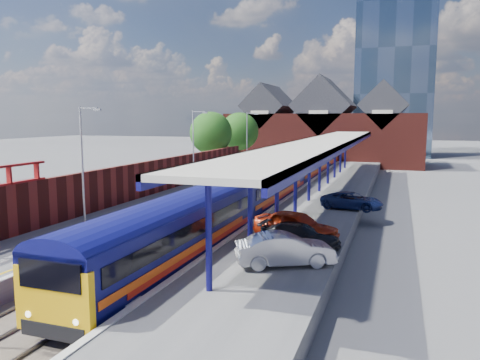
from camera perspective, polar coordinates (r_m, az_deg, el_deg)
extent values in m
plane|color=#5B5B5E|center=(49.22, 5.17, -1.02)|extent=(240.00, 240.00, 0.00)
cube|color=#473D33|center=(39.70, 1.76, -3.02)|extent=(6.00, 76.00, 0.06)
cube|color=slate|center=(40.38, -1.26, -2.71)|extent=(0.07, 76.00, 0.14)
cube|color=slate|center=(39.91, 0.69, -2.83)|extent=(0.07, 76.00, 0.14)
cube|color=slate|center=(39.46, 2.84, -2.96)|extent=(0.07, 76.00, 0.14)
cube|color=slate|center=(39.10, 4.87, -3.07)|extent=(0.07, 76.00, 0.14)
cube|color=#565659|center=(41.53, -5.52, -1.92)|extent=(5.00, 76.00, 1.00)
cube|color=#565659|center=(38.32, 10.38, -2.81)|extent=(6.00, 76.00, 1.00)
cube|color=silver|center=(40.55, -2.50, -1.37)|extent=(0.30, 76.00, 0.05)
cube|color=silver|center=(38.74, 6.22, -1.83)|extent=(0.30, 76.00, 0.05)
cube|color=yellow|center=(40.77, -3.28, -1.36)|extent=(0.14, 76.00, 0.01)
cube|color=#0C0D56|center=(22.25, -8.34, -6.61)|extent=(2.94, 16.02, 2.50)
cube|color=#0C0D56|center=(21.98, -8.41, -3.44)|extent=(2.94, 16.02, 0.60)
cube|color=#0C0D56|center=(37.52, 3.27, -0.75)|extent=(2.94, 16.02, 2.50)
cube|color=#0C0D56|center=(37.36, 3.28, 1.14)|extent=(2.94, 16.02, 0.60)
cube|color=#0C0D56|center=(53.58, 8.03, 1.68)|extent=(2.94, 16.02, 2.50)
cube|color=#0C0D56|center=(53.47, 8.06, 3.01)|extent=(2.94, 16.02, 0.60)
cube|color=#0C0D56|center=(69.89, 10.59, 2.98)|extent=(2.94, 16.02, 2.50)
cube|color=#0C0D56|center=(69.81, 10.62, 4.01)|extent=(2.94, 16.02, 0.60)
cube|color=black|center=(45.78, 4.35, 1.31)|extent=(0.04, 60.54, 0.70)
cube|color=#F85710|center=(45.87, 4.32, 0.32)|extent=(0.03, 55.27, 0.30)
cube|color=red|center=(45.91, 4.31, 0.01)|extent=(0.03, 55.27, 0.30)
cube|color=#F2B20C|center=(16.01, -21.71, -13.52)|extent=(2.82, 0.32, 2.10)
cube|color=black|center=(15.66, -22.10, -10.72)|extent=(2.30, 0.18, 0.90)
cube|color=black|center=(18.21, -16.58, -15.42)|extent=(2.00, 2.40, 0.60)
cube|color=black|center=(75.56, 11.18, 2.09)|extent=(2.00, 2.40, 0.60)
cylinder|color=#110F5A|center=(17.13, -3.83, -6.70)|extent=(0.24, 0.24, 4.20)
cylinder|color=#110F5A|center=(21.72, 1.25, -3.63)|extent=(0.24, 0.24, 4.20)
cylinder|color=#110F5A|center=(26.45, 4.52, -1.63)|extent=(0.24, 0.24, 4.20)
cylinder|color=#110F5A|center=(31.27, 6.78, -0.24)|extent=(0.24, 0.24, 4.20)
cylinder|color=#110F5A|center=(36.14, 8.44, 0.78)|extent=(0.24, 0.24, 4.20)
cylinder|color=#110F5A|center=(41.04, 9.70, 1.55)|extent=(0.24, 0.24, 4.20)
cylinder|color=#110F5A|center=(45.96, 10.70, 2.16)|extent=(0.24, 0.24, 4.20)
cylinder|color=#110F5A|center=(50.90, 11.50, 2.65)|extent=(0.24, 0.24, 4.20)
cylinder|color=#110F5A|center=(55.85, 12.16, 3.06)|extent=(0.24, 0.24, 4.20)
cylinder|color=#110F5A|center=(60.80, 12.71, 3.40)|extent=(0.24, 0.24, 4.20)
cube|color=beige|center=(39.81, 10.26, 4.61)|extent=(4.50, 52.00, 0.25)
cube|color=#110F5A|center=(40.19, 7.21, 4.48)|extent=(0.20, 52.00, 0.55)
cube|color=#110F5A|center=(39.55, 13.34, 4.29)|extent=(0.20, 52.00, 0.55)
cylinder|color=#A5A8AA|center=(29.54, -18.66, 1.69)|extent=(0.12, 0.12, 7.00)
cube|color=#A5A8AA|center=(29.05, -18.00, 8.35)|extent=(1.20, 0.08, 0.08)
cube|color=#A5A8AA|center=(28.69, -17.02, 8.20)|extent=(0.45, 0.18, 0.12)
cylinder|color=#A5A8AA|center=(43.30, -5.70, 3.79)|extent=(0.12, 0.12, 7.00)
cube|color=#A5A8AA|center=(42.96, -5.03, 8.31)|extent=(1.20, 0.08, 0.08)
cube|color=#A5A8AA|center=(42.72, -4.28, 8.19)|extent=(0.45, 0.18, 0.12)
cylinder|color=#A5A8AA|center=(58.21, 0.85, 4.78)|extent=(0.12, 0.12, 7.00)
cube|color=#A5A8AA|center=(57.97, 1.43, 8.13)|extent=(1.20, 0.08, 0.08)
cube|color=#A5A8AA|center=(57.79, 2.00, 8.03)|extent=(0.45, 0.18, 0.12)
cylinder|color=#A5A8AA|center=(44.75, -2.86, 1.05)|extent=(0.08, 0.08, 2.50)
cube|color=#0C194C|center=(44.64, -2.87, 2.39)|extent=(0.55, 0.06, 0.35)
cube|color=#591D17|center=(37.22, -13.02, -0.23)|extent=(0.35, 50.00, 2.80)
cube|color=maroon|center=(27.62, -26.33, 0.51)|extent=(0.30, 0.12, 1.00)
cube|color=maroon|center=(29.06, -23.55, 0.97)|extent=(0.30, 0.12, 1.00)
cube|color=#591D17|center=(76.25, 10.20, 4.95)|extent=(30.00, 12.00, 8.00)
cube|color=#232328|center=(78.06, 3.67, 8.92)|extent=(7.13, 12.00, 7.13)
cube|color=#232328|center=(76.20, 10.29, 8.85)|extent=(9.16, 12.00, 9.16)
cube|color=#232328|center=(75.38, 17.15, 8.66)|extent=(7.13, 12.00, 7.13)
cube|color=beige|center=(72.22, 2.39, 8.25)|extent=(2.80, 0.15, 0.50)
cube|color=beige|center=(70.21, 9.53, 8.18)|extent=(2.80, 0.15, 0.50)
cube|color=beige|center=(69.32, 16.96, 7.96)|extent=(2.80, 0.15, 0.50)
cube|color=#455C77|center=(98.15, 18.42, 14.60)|extent=(14.00, 14.00, 40.00)
cylinder|color=#382314|center=(57.89, -3.54, 2.27)|extent=(0.44, 0.44, 4.00)
sphere|color=#154512|center=(57.67, -3.57, 5.74)|extent=(5.20, 5.20, 5.20)
sphere|color=#154512|center=(56.94, -3.01, 5.01)|extent=(3.20, 3.20, 3.20)
cylinder|color=#382314|center=(65.00, -0.04, 2.87)|extent=(0.44, 0.44, 4.00)
sphere|color=#154512|center=(64.81, -0.04, 5.95)|extent=(5.20, 5.20, 5.20)
sphere|color=#154512|center=(64.11, 0.49, 5.31)|extent=(3.20, 3.20, 3.20)
imported|color=#AF2A0E|center=(24.58, 6.83, -5.54)|extent=(4.85, 3.08, 1.54)
imported|color=silver|center=(20.42, 5.54, -8.43)|extent=(4.47, 3.25, 1.40)
imported|color=black|center=(23.35, 7.31, -6.71)|extent=(4.17, 2.04, 1.17)
imported|color=navy|center=(33.59, 13.48, -2.47)|extent=(4.48, 2.54, 1.18)
cube|color=#9EA0A3|center=(17.46, -12.99, -15.62)|extent=(0.99, 1.10, 1.00)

